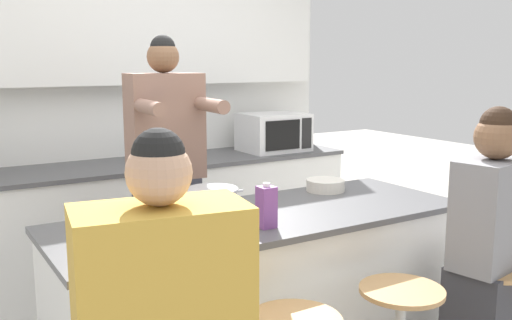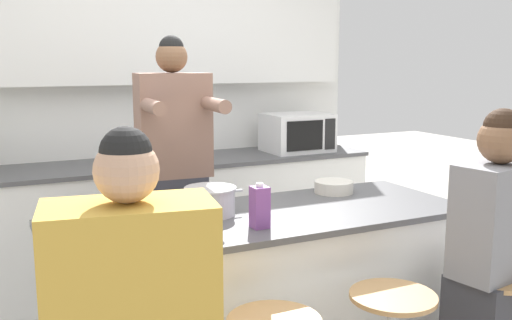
{
  "view_description": "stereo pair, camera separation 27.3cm",
  "coord_description": "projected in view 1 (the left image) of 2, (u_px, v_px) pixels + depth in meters",
  "views": [
    {
      "loc": [
        -1.42,
        -2.22,
        1.62
      ],
      "look_at": [
        0.0,
        0.07,
        1.15
      ],
      "focal_mm": 40.0,
      "sensor_mm": 36.0,
      "label": 1
    },
    {
      "loc": [
        -1.18,
        -2.35,
        1.62
      ],
      "look_at": [
        0.0,
        0.07,
        1.15
      ],
      "focal_mm": 40.0,
      "sensor_mm": 36.0,
      "label": 2
    }
  ],
  "objects": [
    {
      "name": "kitchen_island",
      "position": [
        264.0,
        302.0,
        2.79
      ],
      "size": [
        2.02,
        0.75,
        0.9
      ],
      "color": "black",
      "rests_on": "ground_plane"
    },
    {
      "name": "person_seated_near",
      "position": [
        487.0,
        273.0,
        2.62
      ],
      "size": [
        0.43,
        0.32,
        1.43
      ],
      "rotation": [
        0.0,
        0.0,
        0.18
      ],
      "color": "#333338",
      "rests_on": "ground_plane"
    },
    {
      "name": "person_cooking",
      "position": [
        167.0,
        200.0,
        3.13
      ],
      "size": [
        0.43,
        0.56,
        1.76
      ],
      "rotation": [
        0.0,
        0.0,
        -0.07
      ],
      "color": "#383842",
      "rests_on": "ground_plane"
    },
    {
      "name": "juice_carton",
      "position": [
        266.0,
        207.0,
        2.48
      ],
      "size": [
        0.07,
        0.07,
        0.2
      ],
      "color": "#7A428E",
      "rests_on": "kitchen_island"
    },
    {
      "name": "back_counter",
      "position": [
        145.0,
        223.0,
        4.16
      ],
      "size": [
        3.2,
        0.64,
        0.9
      ],
      "color": "white",
      "rests_on": "ground_plane"
    },
    {
      "name": "banana_bunch",
      "position": [
        132.0,
        215.0,
        2.61
      ],
      "size": [
        0.14,
        0.1,
        0.04
      ],
      "color": "yellow",
      "rests_on": "kitchen_island"
    },
    {
      "name": "wall_back",
      "position": [
        125.0,
        72.0,
        4.23
      ],
      "size": [
        3.44,
        0.22,
        2.7
      ],
      "color": "silver",
      "rests_on": "ground_plane"
    },
    {
      "name": "fruit_bowl",
      "position": [
        325.0,
        185.0,
        3.19
      ],
      "size": [
        0.21,
        0.21,
        0.06
      ],
      "color": "silver",
      "rests_on": "kitchen_island"
    },
    {
      "name": "microwave",
      "position": [
        274.0,
        132.0,
        4.59
      ],
      "size": [
        0.51,
        0.4,
        0.3
      ],
      "color": "white",
      "rests_on": "back_counter"
    },
    {
      "name": "coffee_cup_near",
      "position": [
        155.0,
        223.0,
        2.43
      ],
      "size": [
        0.1,
        0.07,
        0.08
      ],
      "color": "orange",
      "rests_on": "kitchen_island"
    },
    {
      "name": "cooking_pot",
      "position": [
        212.0,
        202.0,
        2.67
      ],
      "size": [
        0.33,
        0.25,
        0.13
      ],
      "color": "#B7BABC",
      "rests_on": "kitchen_island"
    }
  ]
}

